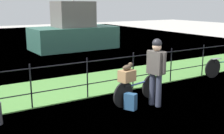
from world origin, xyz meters
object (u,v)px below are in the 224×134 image
object	(u,v)px
bicycle_main	(137,90)
backpack_on_paving	(130,101)
bicycle_parked	(223,66)
terrier_dog	(128,67)
moored_boat_near	(74,32)
cyclist_person	(156,66)
wooden_crate	(127,76)

from	to	relation	value
bicycle_main	backpack_on_paving	world-z (taller)	bicycle_main
backpack_on_paving	bicycle_parked	world-z (taller)	bicycle_parked
terrier_dog	moored_boat_near	world-z (taller)	moored_boat_near
terrier_dog	backpack_on_paving	xyz separation A→B (m)	(-0.07, -0.23, -0.80)
bicycle_main	bicycle_parked	size ratio (longest dim) A/B	0.97
backpack_on_paving	moored_boat_near	bearing A→B (deg)	-43.71
terrier_dog	cyclist_person	distance (m)	0.69
bicycle_main	wooden_crate	size ratio (longest dim) A/B	4.33
backpack_on_paving	moored_boat_near	size ratio (longest dim) A/B	0.08
wooden_crate	moored_boat_near	size ratio (longest dim) A/B	0.08
moored_boat_near	cyclist_person	bearing A→B (deg)	-101.83
wooden_crate	cyclist_person	xyz separation A→B (m)	(0.63, -0.33, 0.22)
bicycle_main	bicycle_parked	bearing A→B (deg)	7.74
cyclist_person	moored_boat_near	xyz separation A→B (m)	(1.97, 9.39, -0.04)
wooden_crate	bicycle_parked	distance (m)	4.63
terrier_dog	cyclist_person	size ratio (longest dim) A/B	0.19
bicycle_main	backpack_on_paving	size ratio (longest dim) A/B	4.15
terrier_dog	backpack_on_paving	world-z (taller)	terrier_dog
cyclist_person	wooden_crate	bearing A→B (deg)	152.72
wooden_crate	backpack_on_paving	bearing A→B (deg)	-101.33
wooden_crate	terrier_dog	bearing A→B (deg)	11.89
bicycle_main	wooden_crate	world-z (taller)	wooden_crate
wooden_crate	moored_boat_near	world-z (taller)	moored_boat_near
bicycle_main	moored_boat_near	xyz separation A→B (m)	(2.23, 8.98, 0.62)
bicycle_main	wooden_crate	xyz separation A→B (m)	(-0.37, -0.08, 0.44)
wooden_crate	backpack_on_paving	xyz separation A→B (m)	(-0.05, -0.23, -0.58)
terrier_dog	backpack_on_paving	size ratio (longest dim) A/B	0.81
wooden_crate	backpack_on_paving	distance (m)	0.63
cyclist_person	bicycle_parked	bearing A→B (deg)	13.93
bicycle_main	moored_boat_near	world-z (taller)	moored_boat_near
bicycle_parked	moored_boat_near	distance (m)	8.66
bicycle_parked	backpack_on_paving	bearing A→B (deg)	-169.25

